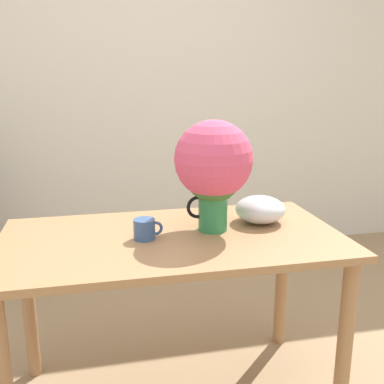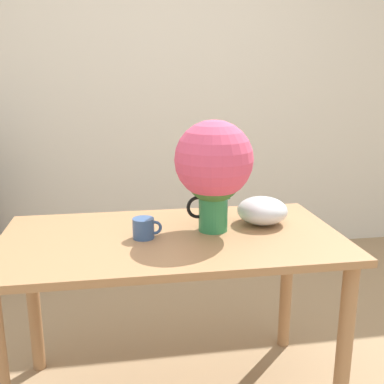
% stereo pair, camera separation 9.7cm
% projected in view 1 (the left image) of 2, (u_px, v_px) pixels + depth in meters
% --- Properties ---
extents(wall_back, '(8.00, 0.05, 2.60)m').
position_uv_depth(wall_back, '(138.00, 86.00, 3.32)').
color(wall_back, silver).
rests_on(wall_back, ground_plane).
extents(table, '(1.36, 0.73, 0.76)m').
position_uv_depth(table, '(173.00, 262.00, 1.83)').
color(table, '#A3754C').
rests_on(table, ground_plane).
extents(flower_vase, '(0.32, 0.32, 0.46)m').
position_uv_depth(flower_vase, '(213.00, 166.00, 1.80)').
color(flower_vase, '#2D844C').
rests_on(flower_vase, table).
extents(coffee_mug, '(0.12, 0.08, 0.08)m').
position_uv_depth(coffee_mug, '(145.00, 229.00, 1.75)').
color(coffee_mug, '#385689').
rests_on(coffee_mug, table).
extents(white_bowl, '(0.22, 0.22, 0.12)m').
position_uv_depth(white_bowl, '(260.00, 209.00, 1.95)').
color(white_bowl, silver).
rests_on(white_bowl, table).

